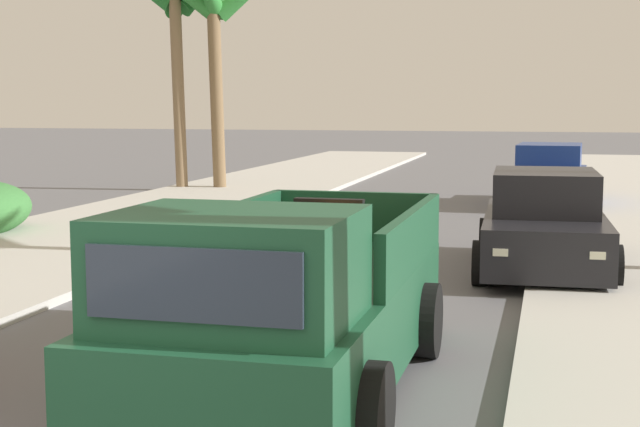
{
  "coord_description": "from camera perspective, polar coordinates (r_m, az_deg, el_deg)",
  "views": [
    {
      "loc": [
        3.18,
        -3.74,
        2.57
      ],
      "look_at": [
        0.4,
        7.35,
        1.2
      ],
      "focal_mm": 52.17,
      "sensor_mm": 36.0,
      "label": 1
    }
  ],
  "objects": [
    {
      "name": "sidewalk_left",
      "position": [
        18.06,
        -14.16,
        -1.36
      ],
      "size": [
        4.89,
        60.0,
        0.12
      ],
      "primitive_type": "cube",
      "color": "beige",
      "rests_on": "ground"
    },
    {
      "name": "curb_left",
      "position": [
        17.6,
        -11.16,
        -1.53
      ],
      "size": [
        0.16,
        60.0,
        0.1
      ],
      "primitive_type": "cube",
      "color": "silver",
      "rests_on": "ground"
    },
    {
      "name": "curb_right",
      "position": [
        15.98,
        17.83,
        -2.57
      ],
      "size": [
        0.16,
        60.0,
        0.1
      ],
      "primitive_type": "cube",
      "color": "silver",
      "rests_on": "ground"
    },
    {
      "name": "pickup_truck",
      "position": [
        8.11,
        -1.89,
        -5.68
      ],
      "size": [
        2.24,
        5.22,
        1.8
      ],
      "color": "#19472D",
      "rests_on": "ground"
    },
    {
      "name": "car_right_near",
      "position": [
        14.56,
        13.59,
        -0.69
      ],
      "size": [
        2.14,
        4.31,
        1.54
      ],
      "color": "black",
      "rests_on": "ground"
    },
    {
      "name": "car_left_mid",
      "position": [
        24.0,
        13.86,
        2.2
      ],
      "size": [
        2.17,
        4.32,
        1.54
      ],
      "color": "navy",
      "rests_on": "ground"
    },
    {
      "name": "palm_tree_right_back",
      "position": [
        27.07,
        -6.66,
        12.12
      ],
      "size": [
        3.68,
        3.23,
        6.31
      ],
      "color": "brown",
      "rests_on": "ground"
    }
  ]
}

